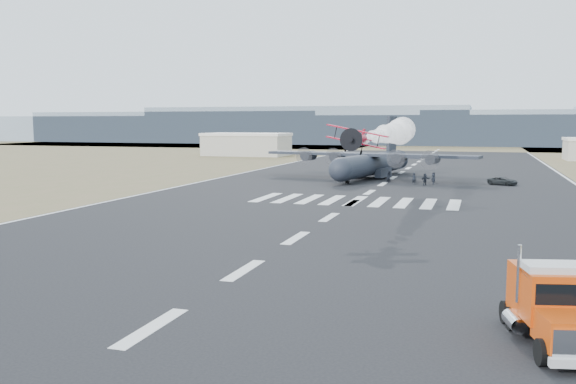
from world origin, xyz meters
The scene contains 21 objects.
ground centered at (0.00, 0.00, 0.00)m, with size 500.00×500.00×0.00m, color black.
scrub_far centered at (0.00, 230.00, 0.00)m, with size 500.00×80.00×0.00m, color brown.
runway_markings centered at (0.00, 60.00, 0.01)m, with size 60.00×260.00×0.01m, color silver, non-canonical shape.
ridge_seg_a centered at (-195.00, 260.00, 6.50)m, with size 150.00×50.00×13.00m, color gray.
ridge_seg_b centered at (-130.00, 260.00, 7.50)m, with size 150.00×50.00×15.00m, color gray.
ridge_seg_c centered at (-65.00, 260.00, 8.50)m, with size 150.00×50.00×17.00m, color gray.
ridge_seg_d centered at (0.00, 260.00, 6.50)m, with size 150.00×50.00×13.00m, color gray.
hangar_left centered at (-52.00, 145.00, 3.41)m, with size 24.50×14.50×6.70m.
semi_truck centered at (18.04, 3.52, 1.80)m, with size 4.19×8.33×3.66m.
aerobatic_biplane centered at (3.45, 32.71, 8.30)m, with size 5.91×5.34×2.82m.
smoke_trail centered at (3.86, 59.10, 8.54)m, with size 3.77×32.35×3.77m.
transport_aircraft centered at (-3.48, 82.12, 2.84)m, with size 38.07×31.19×11.01m.
support_vehicle centered at (18.32, 76.52, 0.64)m, with size 2.11×4.58×1.27m, color black.
crew_a centered at (4.77, 73.37, 0.93)m, with size 0.68×0.56×1.87m, color black.
crew_b centered at (0.52, 75.00, 0.83)m, with size 0.81×0.50×1.67m, color black.
crew_c centered at (7.68, 74.82, 0.79)m, with size 1.03×0.48×1.59m, color black.
crew_d centered at (-8.39, 75.61, 0.85)m, with size 0.99×0.51×1.70m, color black.
crew_e centered at (7.50, 77.93, 0.80)m, with size 0.78×0.48×1.59m, color black.
crew_f centered at (6.63, 72.16, 0.95)m, with size 1.75×0.57×1.89m, color black.
crew_g centered at (-6.89, 72.75, 0.95)m, with size 0.69×0.57×1.89m, color black.
crew_h centered at (0.37, 76.68, 0.88)m, with size 0.85×0.53×1.75m, color black.
Camera 1 is at (14.83, -25.06, 9.82)m, focal length 38.00 mm.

